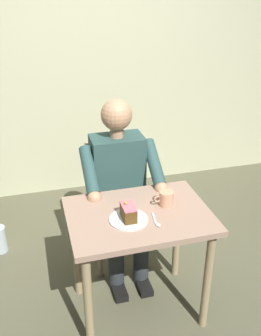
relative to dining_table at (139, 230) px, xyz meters
name	(u,v)px	position (x,y,z in m)	size (l,w,h in m)	color
ground_plane	(138,307)	(0.00, 0.00, -0.63)	(14.00, 14.00, 0.00)	brown
cafe_rear_panel	(83,38)	(0.00, -1.81, 0.87)	(6.40, 0.12, 3.00)	beige
dining_table	(139,230)	(0.00, 0.00, 0.00)	(0.84, 0.61, 0.75)	tan
chair	(115,196)	(0.00, -0.63, -0.12)	(0.42, 0.42, 0.92)	tan
seated_person	(120,187)	(0.00, -0.46, 0.05)	(0.53, 0.58, 1.28)	#2C4B48
dessert_plate	(128,219)	(0.08, 0.05, 0.13)	(0.22, 0.22, 0.01)	white
cake_slice	(128,212)	(0.08, 0.05, 0.18)	(0.07, 0.13, 0.11)	#553A17
coffee_cup	(166,198)	(-0.18, -0.04, 0.17)	(0.12, 0.09, 0.09)	#E29A72
dessert_spoon	(156,222)	(-0.07, 0.12, 0.13)	(0.03, 0.14, 0.01)	silver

